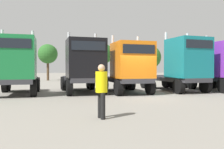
% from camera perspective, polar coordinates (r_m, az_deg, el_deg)
% --- Properties ---
extents(ground, '(200.00, 200.00, 0.00)m').
position_cam_1_polar(ground, '(14.26, 6.94, -5.45)').
color(ground, gray).
extents(semi_truck_green, '(2.93, 5.95, 4.26)m').
position_cam_1_polar(semi_truck_green, '(16.08, -22.24, 2.06)').
color(semi_truck_green, '#333338').
rests_on(semi_truck_green, ground).
extents(semi_truck_black, '(3.12, 6.44, 4.23)m').
position_cam_1_polar(semi_truck_black, '(16.16, -6.90, 1.98)').
color(semi_truck_black, '#333338').
rests_on(semi_truck_black, ground).
extents(semi_truck_orange, '(3.09, 5.99, 4.03)m').
position_cam_1_polar(semi_truck_orange, '(16.06, 4.11, 1.72)').
color(semi_truck_orange, '#333338').
rests_on(semi_truck_orange, ground).
extents(semi_truck_teal, '(3.36, 6.70, 4.46)m').
position_cam_1_polar(semi_truck_teal, '(17.98, 16.78, 2.26)').
color(semi_truck_teal, '#333338').
rests_on(semi_truck_teal, ground).
extents(visitor_in_hivis, '(0.47, 0.47, 1.83)m').
position_cam_1_polar(visitor_in_hivis, '(7.90, -2.58, -3.06)').
color(visitor_in_hivis, black).
rests_on(visitor_in_hivis, ground).
extents(oak_far_left, '(2.92, 2.92, 5.46)m').
position_cam_1_polar(oak_far_left, '(36.61, -15.36, 4.81)').
color(oak_far_left, '#4C3823').
rests_on(oak_far_left, ground).
extents(oak_far_centre, '(3.46, 3.46, 5.86)m').
position_cam_1_polar(oak_far_centre, '(36.84, -2.55, 5.06)').
color(oak_far_centre, '#4C3823').
rests_on(oak_far_centre, ground).
extents(oak_far_right, '(3.40, 3.40, 5.15)m').
position_cam_1_polar(oak_far_right, '(34.93, 9.12, 4.15)').
color(oak_far_right, '#4C3823').
rests_on(oak_far_right, ground).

